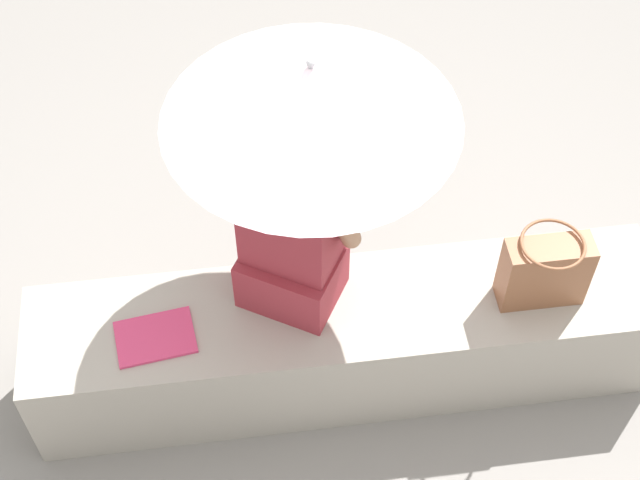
# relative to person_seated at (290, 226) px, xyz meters

# --- Properties ---
(ground_plane) EXTENTS (14.00, 14.00, 0.00)m
(ground_plane) POSITION_rel_person_seated_xyz_m (-0.19, 0.09, -0.86)
(ground_plane) COLOR gray
(stone_bench) EXTENTS (2.39, 0.49, 0.47)m
(stone_bench) POSITION_rel_person_seated_xyz_m (-0.19, 0.09, -0.62)
(stone_bench) COLOR #A8A093
(stone_bench) RESTS_ON ground
(person_seated) EXTENTS (0.51, 0.41, 0.90)m
(person_seated) POSITION_rel_person_seated_xyz_m (0.00, 0.00, 0.00)
(person_seated) COLOR #992D38
(person_seated) RESTS_ON stone_bench
(parasol) EXTENTS (0.95, 0.95, 1.05)m
(parasol) POSITION_rel_person_seated_xyz_m (-0.09, -0.07, 0.53)
(parasol) COLOR #B7B7BC
(parasol) RESTS_ON stone_bench
(handbag_black) EXTENTS (0.31, 0.23, 0.31)m
(handbag_black) POSITION_rel_person_seated_xyz_m (-0.90, 0.13, -0.23)
(handbag_black) COLOR brown
(handbag_black) RESTS_ON stone_bench
(magazine) EXTENTS (0.30, 0.23, 0.01)m
(magazine) POSITION_rel_person_seated_xyz_m (0.51, 0.14, -0.38)
(magazine) COLOR #D83866
(magazine) RESTS_ON stone_bench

